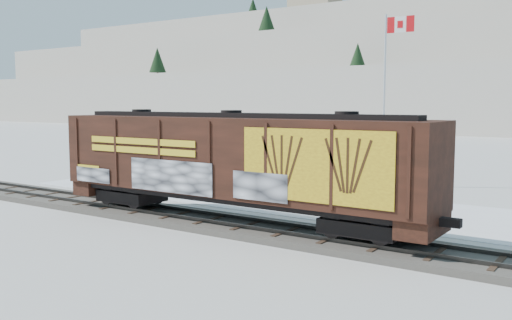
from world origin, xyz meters
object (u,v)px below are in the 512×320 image
Objects in this scene: flagpole at (385,124)px; hopper_railcar at (231,160)px; car_silver at (292,185)px; car_white at (308,195)px; car_dark at (374,193)px.

hopper_railcar is at bearing -92.50° from flagpole.
flagpole is (0.68, 15.60, 1.06)m from hopper_railcar.
flagpole is at bearing -40.62° from car_silver.
hopper_railcar is 1.63× the size of flagpole.
car_white is at bearing -90.64° from flagpole.
car_white is (2.27, -2.11, -0.07)m from car_silver.
hopper_railcar is 15.65m from flagpole.
car_dark is at bearing -113.45° from car_silver.
car_silver is 4.96m from car_dark.
flagpole is at bearing 2.86° from car_dark.
hopper_railcar is 8.33m from car_silver.
car_silver is 3.10m from car_white.
car_dark is (2.68, 2.11, 0.05)m from car_white.
hopper_railcar is at bearing 142.00° from car_dark.
flagpole is 8.77m from car_dark.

